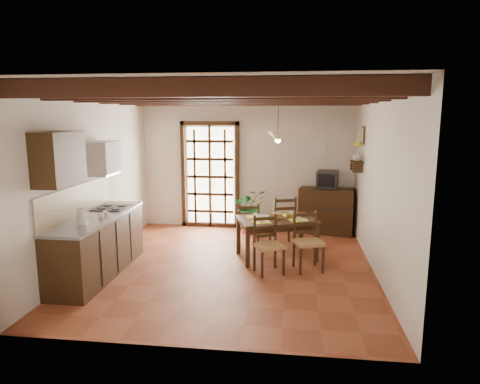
% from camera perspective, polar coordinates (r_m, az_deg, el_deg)
% --- Properties ---
extents(ground_plane, '(5.00, 5.00, 0.00)m').
position_cam_1_polar(ground_plane, '(7.03, -1.23, -9.84)').
color(ground_plane, brown).
extents(room_shell, '(4.52, 5.02, 2.81)m').
position_cam_1_polar(room_shell, '(6.63, -1.29, 5.08)').
color(room_shell, silver).
rests_on(room_shell, ground_plane).
extents(ceiling_beams, '(4.50, 4.34, 0.20)m').
position_cam_1_polar(ceiling_beams, '(6.60, -1.32, 12.66)').
color(ceiling_beams, black).
rests_on(ceiling_beams, room_shell).
extents(french_door, '(1.26, 0.11, 2.32)m').
position_cam_1_polar(french_door, '(9.23, -3.99, 2.53)').
color(french_door, white).
rests_on(french_door, ground_plane).
extents(kitchen_counter, '(0.64, 2.25, 1.38)m').
position_cam_1_polar(kitchen_counter, '(6.88, -18.44, -6.65)').
color(kitchen_counter, black).
rests_on(kitchen_counter, ground_plane).
extents(upper_cabinet, '(0.35, 0.80, 0.70)m').
position_cam_1_polar(upper_cabinet, '(6.07, -23.02, 4.12)').
color(upper_cabinet, black).
rests_on(upper_cabinet, room_shell).
extents(range_hood, '(0.38, 0.60, 0.54)m').
position_cam_1_polar(range_hood, '(7.17, -17.82, 4.34)').
color(range_hood, white).
rests_on(range_hood, room_shell).
extents(counter_items, '(0.50, 1.43, 0.25)m').
position_cam_1_polar(counter_items, '(6.84, -18.34, -2.54)').
color(counter_items, black).
rests_on(counter_items, kitchen_counter).
extents(dining_table, '(1.47, 1.19, 0.69)m').
position_cam_1_polar(dining_table, '(7.26, 4.87, -4.22)').
color(dining_table, '#372212').
rests_on(dining_table, ground_plane).
extents(chair_near_left, '(0.54, 0.53, 0.89)m').
position_cam_1_polar(chair_near_left, '(6.67, 3.82, -8.45)').
color(chair_near_left, '#B0824B').
rests_on(chair_near_left, ground_plane).
extents(chair_near_right, '(0.52, 0.51, 0.91)m').
position_cam_1_polar(chair_near_right, '(6.86, 9.01, -7.93)').
color(chair_near_right, '#B0824B').
rests_on(chair_near_right, ground_plane).
extents(chair_far_left, '(0.43, 0.42, 0.85)m').
position_cam_1_polar(chair_far_left, '(7.87, 1.19, -5.58)').
color(chair_far_left, '#B0824B').
rests_on(chair_far_left, ground_plane).
extents(chair_far_right, '(0.55, 0.53, 0.95)m').
position_cam_1_polar(chair_far_right, '(8.03, 5.66, -5.06)').
color(chair_far_right, '#B0824B').
rests_on(chair_far_right, ground_plane).
extents(table_setting, '(0.93, 0.62, 0.09)m').
position_cam_1_polar(table_setting, '(7.24, 4.88, -3.75)').
color(table_setting, yellow).
rests_on(table_setting, dining_table).
extents(table_bowl, '(0.24, 0.24, 0.05)m').
position_cam_1_polar(table_bowl, '(7.21, 3.05, -3.35)').
color(table_bowl, white).
rests_on(table_bowl, dining_table).
extents(sideboard, '(1.17, 0.69, 0.93)m').
position_cam_1_polar(sideboard, '(9.00, 11.43, -2.46)').
color(sideboard, black).
rests_on(sideboard, ground_plane).
extents(crt_tv, '(0.48, 0.45, 0.35)m').
position_cam_1_polar(crt_tv, '(8.87, 11.58, 1.66)').
color(crt_tv, black).
rests_on(crt_tv, sideboard).
extents(fuse_box, '(0.25, 0.03, 0.32)m').
position_cam_1_polar(fuse_box, '(9.05, 10.53, 5.88)').
color(fuse_box, white).
rests_on(fuse_box, room_shell).
extents(plant_pot, '(0.36, 0.36, 0.22)m').
position_cam_1_polar(plant_pot, '(8.91, 1.34, -4.73)').
color(plant_pot, maroon).
rests_on(plant_pot, ground_plane).
extents(potted_plant, '(2.08, 1.92, 1.92)m').
position_cam_1_polar(potted_plant, '(8.80, 1.35, -1.84)').
color(potted_plant, '#144C19').
rests_on(potted_plant, ground_plane).
extents(wall_shelf, '(0.20, 0.42, 0.20)m').
position_cam_1_polar(wall_shelf, '(8.26, 15.27, 3.62)').
color(wall_shelf, black).
rests_on(wall_shelf, room_shell).
extents(shelf_vase, '(0.15, 0.15, 0.15)m').
position_cam_1_polar(shelf_vase, '(8.25, 15.31, 4.58)').
color(shelf_vase, '#B2BFB2').
rests_on(shelf_vase, wall_shelf).
extents(shelf_flowers, '(0.14, 0.14, 0.36)m').
position_cam_1_polar(shelf_flowers, '(8.23, 15.38, 6.02)').
color(shelf_flowers, yellow).
rests_on(shelf_flowers, shelf_vase).
extents(framed_picture, '(0.03, 0.32, 0.32)m').
position_cam_1_polar(framed_picture, '(8.23, 16.02, 7.33)').
color(framed_picture, brown).
rests_on(framed_picture, room_shell).
extents(pendant_lamp, '(0.36, 0.36, 0.84)m').
position_cam_1_polar(pendant_lamp, '(7.14, 5.08, 7.53)').
color(pendant_lamp, black).
rests_on(pendant_lamp, room_shell).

